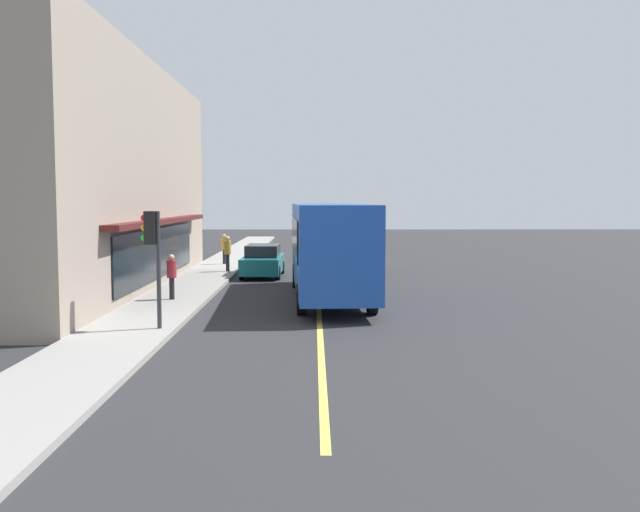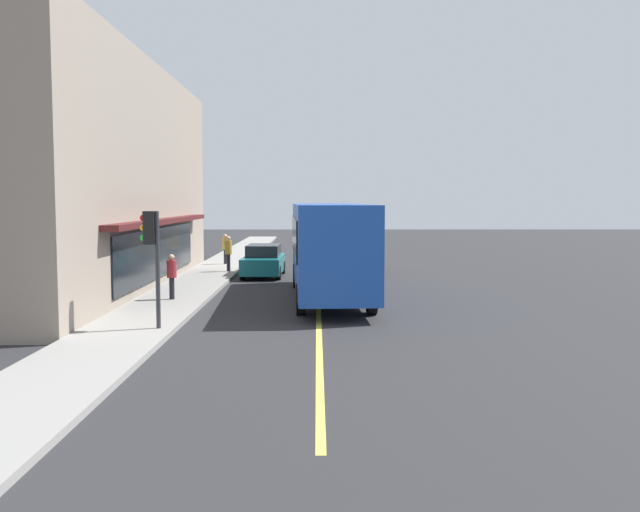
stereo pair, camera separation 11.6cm
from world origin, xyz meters
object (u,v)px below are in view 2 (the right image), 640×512
Objects in this scene: bus at (329,245)px; pedestrian_waiting at (225,246)px; traffic_light at (151,241)px; pedestrian_mid_block at (172,272)px; car_teal at (264,261)px; car_maroon at (357,257)px; pedestrian_near_storefront at (228,250)px.

bus is 6.87× the size of pedestrian_waiting.
traffic_light is 5.87m from pedestrian_mid_block.
pedestrian_waiting is (12.80, 5.49, -0.86)m from bus.
car_maroon is (2.23, -4.60, 0.00)m from car_teal.
traffic_light reaches higher than pedestrian_near_storefront.
car_teal is at bearing -16.37° from pedestrian_mid_block.
pedestrian_mid_block reaches higher than car_maroon.
bus is 6.44× the size of pedestrian_near_storefront.
pedestrian_mid_block is at bearing 175.45° from pedestrian_near_storefront.
car_teal is at bearing 115.87° from car_maroon.
bus is 8.36m from traffic_light.
bus reaches higher than car_teal.
car_teal is 5.68m from pedestrian_waiting.
traffic_light reaches higher than pedestrian_waiting.
traffic_light is (-6.72, 4.94, 0.55)m from bus.
pedestrian_waiting is at bearing -0.39° from pedestrian_mid_block.
pedestrian_mid_block is at bearing 100.85° from bus.
bus is 2.58× the size of car_maroon.
car_teal is (14.44, -1.94, -1.79)m from traffic_light.
pedestrian_near_storefront is at bearing -4.55° from pedestrian_mid_block.
traffic_light reaches higher than car_maroon.
pedestrian_waiting is 13.87m from pedestrian_mid_block.
pedestrian_waiting reaches higher than car_teal.
car_maroon is (9.94, -1.60, -1.24)m from bus.
pedestrian_mid_block is at bearing 163.63° from car_teal.
traffic_light is 1.84× the size of pedestrian_near_storefront.
pedestrian_near_storefront is 9.81m from pedestrian_mid_block.
pedestrian_mid_block is (-13.87, 0.09, -0.03)m from pedestrian_waiting.
car_teal is at bearing 21.26° from bus.
pedestrian_waiting is at bearing 1.60° from traffic_light.
pedestrian_waiting is at bearing 68.03° from car_maroon.
car_teal is 2.11m from pedestrian_near_storefront.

